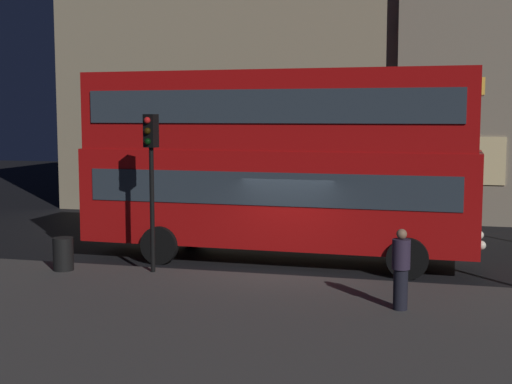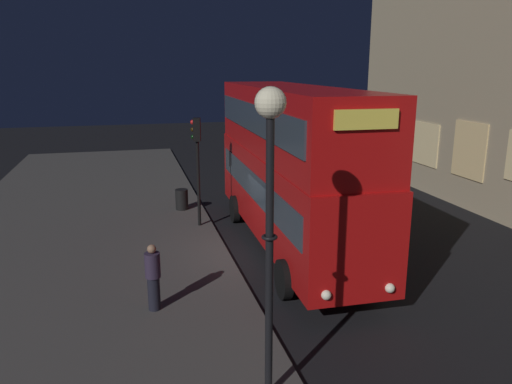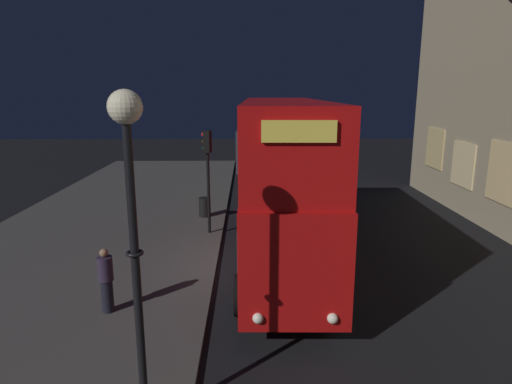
{
  "view_description": "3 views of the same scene",
  "coord_description": "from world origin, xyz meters",
  "px_view_note": "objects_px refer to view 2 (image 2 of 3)",
  "views": [
    {
      "loc": [
        3.9,
        -18.45,
        4.19
      ],
      "look_at": [
        -0.92,
        0.17,
        2.11
      ],
      "focal_mm": 49.87,
      "sensor_mm": 36.0,
      "label": 1
    },
    {
      "loc": [
        14.76,
        -3.93,
        6.04
      ],
      "look_at": [
        -1.47,
        0.3,
        1.77
      ],
      "focal_mm": 34.66,
      "sensor_mm": 36.0,
      "label": 2
    },
    {
      "loc": [
        13.63,
        0.1,
        5.71
      ],
      "look_at": [
        -1.88,
        0.39,
        2.12
      ],
      "focal_mm": 30.71,
      "sensor_mm": 36.0,
      "label": 3
    }
  ],
  "objects_px": {
    "double_decker_bus": "(290,160)",
    "traffic_light_near_kerb": "(197,149)",
    "litter_bin": "(182,199)",
    "pedestrian": "(153,277)",
    "street_lamp": "(270,175)"
  },
  "relations": [
    {
      "from": "litter_bin",
      "to": "pedestrian",
      "type": "bearing_deg",
      "value": -10.68
    },
    {
      "from": "traffic_light_near_kerb",
      "to": "street_lamp",
      "type": "bearing_deg",
      "value": 12.48
    },
    {
      "from": "pedestrian",
      "to": "litter_bin",
      "type": "xyz_separation_m",
      "value": [
        -8.83,
        1.66,
        -0.44
      ]
    },
    {
      "from": "street_lamp",
      "to": "pedestrian",
      "type": "height_order",
      "value": "street_lamp"
    },
    {
      "from": "street_lamp",
      "to": "litter_bin",
      "type": "height_order",
      "value": "street_lamp"
    },
    {
      "from": "double_decker_bus",
      "to": "pedestrian",
      "type": "height_order",
      "value": "double_decker_bus"
    },
    {
      "from": "traffic_light_near_kerb",
      "to": "street_lamp",
      "type": "height_order",
      "value": "street_lamp"
    },
    {
      "from": "street_lamp",
      "to": "pedestrian",
      "type": "xyz_separation_m",
      "value": [
        -3.92,
        -1.85,
        -3.29
      ]
    },
    {
      "from": "litter_bin",
      "to": "street_lamp",
      "type": "bearing_deg",
      "value": 0.83
    },
    {
      "from": "double_decker_bus",
      "to": "traffic_light_near_kerb",
      "type": "xyz_separation_m",
      "value": [
        -2.69,
        -2.72,
        0.03
      ]
    },
    {
      "from": "street_lamp",
      "to": "litter_bin",
      "type": "bearing_deg",
      "value": -179.17
    },
    {
      "from": "traffic_light_near_kerb",
      "to": "litter_bin",
      "type": "bearing_deg",
      "value": -156.89
    },
    {
      "from": "double_decker_bus",
      "to": "traffic_light_near_kerb",
      "type": "height_order",
      "value": "double_decker_bus"
    },
    {
      "from": "litter_bin",
      "to": "traffic_light_near_kerb",
      "type": "bearing_deg",
      "value": 9.47
    },
    {
      "from": "traffic_light_near_kerb",
      "to": "litter_bin",
      "type": "distance_m",
      "value": 3.47
    }
  ]
}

